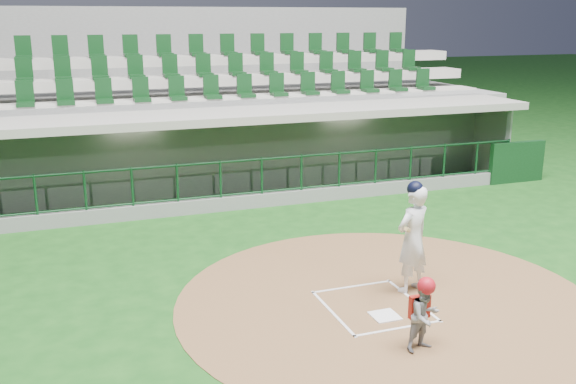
# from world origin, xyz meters

# --- Properties ---
(ground) EXTENTS (120.00, 120.00, 0.00)m
(ground) POSITION_xyz_m (0.00, 0.00, 0.00)
(ground) COLOR #134212
(ground) RESTS_ON ground
(dirt_circle) EXTENTS (7.20, 7.20, 0.01)m
(dirt_circle) POSITION_xyz_m (0.30, -0.20, 0.01)
(dirt_circle) COLOR brown
(dirt_circle) RESTS_ON ground
(home_plate) EXTENTS (0.43, 0.43, 0.02)m
(home_plate) POSITION_xyz_m (0.00, -0.70, 0.02)
(home_plate) COLOR white
(home_plate) RESTS_ON dirt_circle
(batter_box_chalk) EXTENTS (1.55, 1.80, 0.01)m
(batter_box_chalk) POSITION_xyz_m (0.00, -0.30, 0.02)
(batter_box_chalk) COLOR white
(batter_box_chalk) RESTS_ON ground
(dugout_structure) EXTENTS (16.40, 3.70, 3.00)m
(dugout_structure) POSITION_xyz_m (0.10, 7.83, 0.96)
(dugout_structure) COLOR slate
(dugout_structure) RESTS_ON ground
(seating_deck) EXTENTS (17.00, 6.72, 5.15)m
(seating_deck) POSITION_xyz_m (0.00, 10.91, 1.42)
(seating_deck) COLOR gray
(seating_deck) RESTS_ON ground
(batter) EXTENTS (0.95, 0.98, 2.00)m
(batter) POSITION_xyz_m (0.91, 0.08, 1.01)
(batter) COLOR silver
(batter) RESTS_ON dirt_circle
(catcher) EXTENTS (0.58, 0.49, 1.13)m
(catcher) POSITION_xyz_m (0.02, -1.82, 0.57)
(catcher) COLOR gray
(catcher) RESTS_ON dirt_circle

